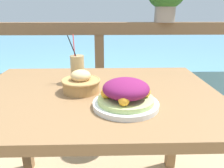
{
  "coord_description": "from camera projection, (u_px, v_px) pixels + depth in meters",
  "views": [
    {
      "loc": [
        0.05,
        -0.95,
        1.08
      ],
      "look_at": [
        0.08,
        -0.07,
        0.78
      ],
      "focal_mm": 35.0,
      "sensor_mm": 36.0,
      "label": 1
    }
  ],
  "objects": [
    {
      "name": "bread_basket",
      "position": [
        81.0,
        83.0,
        1.0
      ],
      "size": [
        0.18,
        0.18,
        0.1
      ],
      "color": "#AD7F47",
      "rests_on": "patio_table"
    },
    {
      "name": "sea_backdrop",
      "position": [
        103.0,
        56.0,
        4.25
      ],
      "size": [
        12.0,
        4.0,
        0.46
      ],
      "color": "#568EA8",
      "rests_on": "ground_plane"
    },
    {
      "name": "salad_plate",
      "position": [
        126.0,
        95.0,
        0.84
      ],
      "size": [
        0.26,
        0.26,
        0.11
      ],
      "color": "silver",
      "rests_on": "patio_table"
    },
    {
      "name": "patio_table",
      "position": [
        96.0,
        110.0,
        1.04
      ],
      "size": [
        1.14,
        0.84,
        0.72
      ],
      "color": "olive",
      "rests_on": "ground_plane"
    },
    {
      "name": "drink_glass",
      "position": [
        78.0,
        69.0,
        1.12
      ],
      "size": [
        0.08,
        0.08,
        0.24
      ],
      "color": "tan",
      "rests_on": "patio_table"
    },
    {
      "name": "railing_fence",
      "position": [
        100.0,
        54.0,
        1.72
      ],
      "size": [
        2.8,
        0.08,
        0.99
      ],
      "color": "brown",
      "rests_on": "ground_plane"
    }
  ]
}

